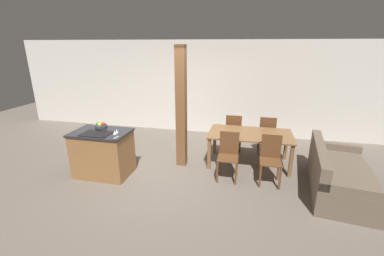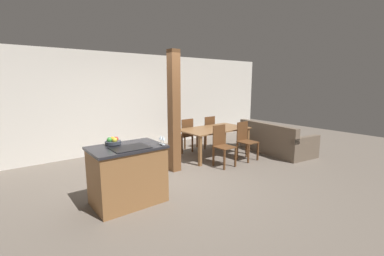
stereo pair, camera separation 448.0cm
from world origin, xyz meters
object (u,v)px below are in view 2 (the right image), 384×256
kitchen_island (128,175)px  dining_chair_far_right (207,131)px  dining_chair_near_right (246,140)px  couch (275,142)px  wine_glass_near (163,138)px  dining_table (214,132)px  dining_chair_near_left (222,145)px  timber_post (174,112)px  fruit_bowl (113,141)px  wine_glass_middle (161,137)px  dining_chair_far_left (185,135)px

kitchen_island → dining_chair_far_right: size_ratio=1.18×
dining_chair_near_right → couch: 1.22m
kitchen_island → wine_glass_near: bearing=-32.3°
wine_glass_near → dining_chair_far_right: 3.60m
dining_table → dining_chair_near_left: (-0.40, -0.73, -0.15)m
dining_chair_near_right → couch: (1.20, -0.04, -0.22)m
dining_chair_near_right → couch: dining_chair_near_right is taller
dining_table → couch: couch is taller
dining_chair_near_left → timber_post: timber_post is taller
fruit_bowl → dining_chair_near_left: (2.62, 0.19, -0.49)m
wine_glass_middle → dining_chair_far_left: bearing=46.2°
kitchen_island → fruit_bowl: (-0.12, 0.23, 0.52)m
dining_chair_far_right → wine_glass_near: bearing=37.7°
fruit_bowl → timber_post: (1.56, 0.59, 0.30)m
fruit_bowl → wine_glass_middle: 0.76m
dining_chair_far_right → timber_post: bearing=29.6°
dining_chair_far_left → timber_post: timber_post is taller
dining_chair_far_right → timber_post: timber_post is taller
wine_glass_middle → dining_chair_far_right: bearing=36.7°
dining_table → dining_chair_near_right: bearing=-61.1°
dining_chair_near_right → dining_chair_far_right: bearing=90.0°
wine_glass_near → dining_chair_near_left: 2.21m
dining_chair_near_left → dining_chair_far_left: size_ratio=1.00×
fruit_bowl → couch: (4.63, 0.15, -0.70)m
dining_chair_near_right → kitchen_island: bearing=-172.8°
fruit_bowl → wine_glass_near: (0.61, -0.53, 0.06)m
dining_table → dining_chair_far_right: dining_chair_far_right is taller
timber_post → fruit_bowl: bearing=-159.5°
dining_table → dining_chair_far_left: size_ratio=1.90×
dining_chair_far_left → dining_chair_near_left: bearing=90.0°
wine_glass_middle → dining_chair_near_left: size_ratio=0.16×
fruit_bowl → dining_chair_near_left: 2.68m
wine_glass_middle → dining_chair_near_right: (2.82, 0.65, -0.55)m
dining_table → couch: 1.81m
couch → dining_chair_near_right: bearing=95.7°
dining_chair_near_left → dining_chair_far_right: (0.80, 1.45, 0.00)m
kitchen_island → dining_chair_near_left: bearing=9.4°
wine_glass_near → timber_post: (0.95, 1.12, 0.24)m
dining_table → timber_post: timber_post is taller
fruit_bowl → dining_chair_far_right: (3.43, 1.64, -0.49)m
dining_chair_far_left → couch: bearing=143.2°
kitchen_island → dining_chair_far_left: kitchen_island is taller
dining_table → dining_chair_far_right: bearing=61.1°
dining_chair_far_left → wine_glass_middle: bearing=46.2°
kitchen_island → fruit_bowl: bearing=118.9°
kitchen_island → dining_chair_far_left: (2.50, 1.87, 0.03)m
dining_table → couch: bearing=-25.7°
wine_glass_near → timber_post: 1.49m
fruit_bowl → dining_chair_near_left: bearing=4.2°
fruit_bowl → couch: bearing=1.8°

